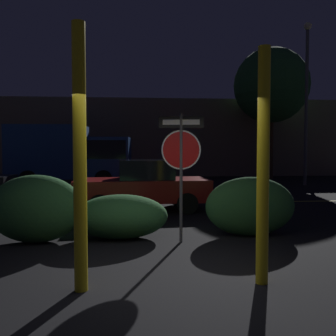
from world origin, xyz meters
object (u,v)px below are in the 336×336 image
object	(u,v)px
hedge_bush_3	(250,206)
delivery_truck	(71,154)
yellow_pole_right	(263,166)
tree_0	(271,86)
passing_car_2	(143,186)
street_lamp	(307,90)
hedge_bush_2	(121,217)
stop_sign	(181,152)
yellow_pole_left	(80,158)
hedge_bush_1	(36,209)

from	to	relation	value
hedge_bush_3	delivery_truck	size ratio (longest dim) A/B	0.32
yellow_pole_right	tree_0	bearing A→B (deg)	69.64
passing_car_2	yellow_pole_right	bearing A→B (deg)	-169.98
yellow_pole_right	delivery_truck	world-z (taller)	yellow_pole_right
street_lamp	hedge_bush_2	bearing A→B (deg)	-129.43
yellow_pole_right	hedge_bush_3	size ratio (longest dim) A/B	1.67
stop_sign	yellow_pole_left	distance (m)	2.87
hedge_bush_1	tree_0	distance (m)	19.26
tree_0	hedge_bush_2	bearing A→B (deg)	-119.67
street_lamp	tree_0	distance (m)	4.53
yellow_pole_right	tree_0	size ratio (longest dim) A/B	0.39
yellow_pole_right	hedge_bush_1	world-z (taller)	yellow_pole_right
hedge_bush_2	passing_car_2	bearing A→B (deg)	82.02
hedge_bush_2	yellow_pole_right	bearing A→B (deg)	-53.59
hedge_bush_2	hedge_bush_3	distance (m)	2.71
passing_car_2	tree_0	size ratio (longest dim) A/B	0.50
stop_sign	yellow_pole_left	bearing A→B (deg)	-115.15
yellow_pole_right	passing_car_2	xyz separation A→B (m)	(-1.52, 6.26, -0.85)
stop_sign	tree_0	size ratio (longest dim) A/B	0.31
hedge_bush_2	yellow_pole_left	bearing A→B (deg)	-97.85
yellow_pole_left	yellow_pole_right	bearing A→B (deg)	1.59
hedge_bush_2	stop_sign	bearing A→B (deg)	-18.64
hedge_bush_3	passing_car_2	world-z (taller)	passing_car_2
hedge_bush_2	passing_car_2	xyz separation A→B (m)	(0.50, 3.53, 0.29)
passing_car_2	hedge_bush_2	bearing A→B (deg)	168.39
yellow_pole_left	street_lamp	bearing A→B (deg)	55.72
delivery_truck	street_lamp	bearing A→B (deg)	89.55
yellow_pole_left	hedge_bush_2	bearing A→B (deg)	82.15
yellow_pole_right	stop_sign	bearing A→B (deg)	109.54
street_lamp	stop_sign	bearing A→B (deg)	-124.50
yellow_pole_right	street_lamp	xyz separation A→B (m)	(6.89, 13.56, 3.23)
hedge_bush_1	street_lamp	world-z (taller)	street_lamp
yellow_pole_left	street_lamp	size ratio (longest dim) A/B	0.41
hedge_bush_1	yellow_pole_right	bearing A→B (deg)	-34.93
hedge_bush_1	passing_car_2	bearing A→B (deg)	60.29
hedge_bush_3	street_lamp	size ratio (longest dim) A/B	0.23
stop_sign	hedge_bush_1	bearing A→B (deg)	-176.19
yellow_pole_left	passing_car_2	world-z (taller)	yellow_pole_left
yellow_pole_right	hedge_bush_1	distance (m)	4.54
stop_sign	passing_car_2	distance (m)	4.12
street_lamp	hedge_bush_3	bearing A→B (deg)	-119.86
delivery_truck	tree_0	world-z (taller)	tree_0
yellow_pole_right	tree_0	world-z (taller)	tree_0
delivery_truck	street_lamp	size ratio (longest dim) A/B	0.73
yellow_pole_right	hedge_bush_1	bearing A→B (deg)	145.07
hedge_bush_2	hedge_bush_3	world-z (taller)	hedge_bush_3
yellow_pole_left	tree_0	xyz separation A→B (m)	(9.08, 18.05, 4.09)
yellow_pole_left	hedge_bush_1	bearing A→B (deg)	115.43
street_lamp	tree_0	xyz separation A→B (m)	(-0.22, 4.42, 0.98)
hedge_bush_2	tree_0	bearing A→B (deg)	60.33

